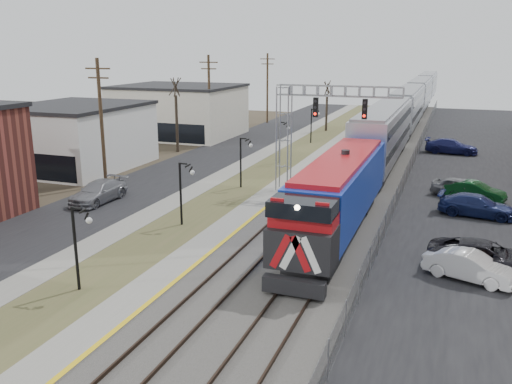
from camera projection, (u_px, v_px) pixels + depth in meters
The scene contains 23 objects.
street_west at pixel (195, 164), 51.70m from camera, with size 7.00×120.00×0.04m, color black.
sidewalk at pixel (239, 167), 50.20m from camera, with size 2.00×120.00×0.08m, color gray.
grass_median at pixel (269, 169), 49.20m from camera, with size 4.00×120.00×0.06m, color #4B512B.
platform at pixel (301, 171), 48.19m from camera, with size 2.00×120.00×0.24m, color gray.
ballast_bed at pixel (357, 176), 46.53m from camera, with size 8.00×120.00×0.20m, color #595651.
parking_lot at pixel (510, 188), 42.57m from camera, with size 16.00×120.00×0.04m, color black.
platform_edge at pixel (311, 170), 47.86m from camera, with size 0.24×120.00×0.01m, color gold.
track_near at pixel (334, 172), 47.15m from camera, with size 1.58×120.00×0.15m.
track_far at pixel (375, 175), 45.99m from camera, with size 1.58×120.00×0.15m.
train at pixel (409, 107), 73.63m from camera, with size 3.00×108.65×5.33m.
signal_gantry at pixel (306, 120), 39.68m from camera, with size 9.00×1.07×8.15m.
lampposts at pixel (183, 193), 33.53m from camera, with size 0.14×62.14×4.00m.
utility_poles at pixel (102, 123), 42.34m from camera, with size 0.28×80.28×10.00m.
fence at pixel (408, 171), 44.96m from camera, with size 0.04×120.00×1.60m, color gray.
buildings_west at pixel (31, 145), 44.28m from camera, with size 14.00×67.00×7.00m.
bare_trees at pixel (201, 130), 54.94m from camera, with size 12.30×42.30×5.95m.
car_lot_b at pixel (470, 267), 25.61m from camera, with size 1.47×4.22×1.39m, color white.
car_lot_c at pixel (485, 258), 26.53m from camera, with size 2.51×5.44×1.51m, color black.
car_lot_d at pixel (477, 206), 35.37m from camera, with size 1.98×4.88×1.42m, color #162050.
car_lot_e at pixel (462, 189), 39.71m from camera, with size 1.73×4.30×1.47m, color slate.
car_lot_f at pixel (475, 192), 39.01m from camera, with size 1.45×4.15×1.37m, color #0A3615.
car_street_b at pixel (98, 192), 38.63m from camera, with size 2.08×5.13×1.49m, color gray.
car_lot_g at pixel (451, 147), 56.43m from camera, with size 2.14×5.27×1.53m, color navy.
Camera 1 is at (11.38, -10.57, 10.71)m, focal length 38.00 mm.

